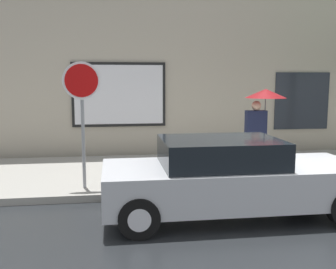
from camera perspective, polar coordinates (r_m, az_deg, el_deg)
The scene contains 7 objects.
ground_plane at distance 7.56m, azimuth 15.48°, elevation -10.69°, with size 60.00×60.00×0.00m, color black.
sidewalk at distance 10.25m, azimuth 8.79°, elevation -5.12°, with size 20.00×4.00×0.15m, color gray.
building_facade at distance 12.44m, azimuth 5.65°, elevation 13.03°, with size 20.00×0.67×7.00m.
parked_car at distance 6.98m, azimuth 8.93°, elevation -6.22°, with size 4.48×1.81×1.37m.
fire_hydrant at distance 8.54m, azimuth 2.12°, elevation -4.50°, with size 0.30×0.44×0.79m.
pedestrian_with_umbrella at distance 9.91m, azimuth 13.49°, elevation 4.05°, with size 1.01×1.01×2.00m.
stop_sign at distance 8.15m, azimuth -12.35°, elevation 4.96°, with size 0.76×0.10×2.59m.
Camera 1 is at (-2.94, -6.55, 2.39)m, focal length 42.07 mm.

